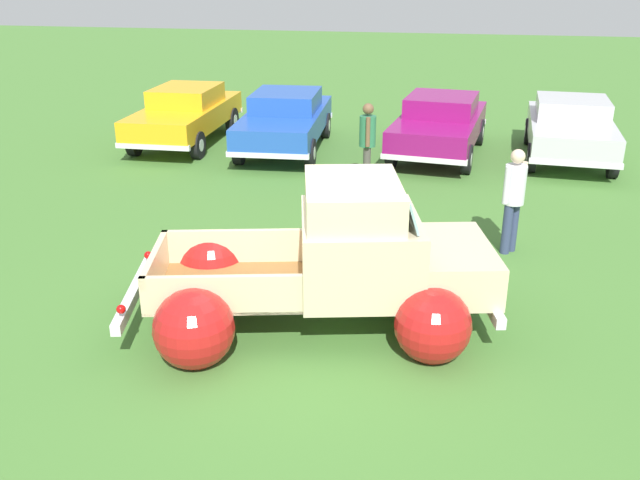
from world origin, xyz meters
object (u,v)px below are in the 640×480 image
(vintage_pickup_truck, at_px, (339,269))
(show_car_1, at_px, (285,119))
(spectator_0, at_px, (367,139))
(show_car_3, at_px, (570,127))
(show_car_2, at_px, (440,123))
(spectator_1, at_px, (514,195))
(show_car_0, at_px, (186,113))

(vintage_pickup_truck, distance_m, show_car_1, 8.95)
(spectator_0, bearing_deg, show_car_3, -155.53)
(show_car_2, bearing_deg, spectator_1, 19.55)
(show_car_3, relative_size, spectator_0, 2.46)
(show_car_0, xyz_separation_m, spectator_1, (7.82, -5.89, 0.20))
(vintage_pickup_truck, xyz_separation_m, spectator_0, (-0.41, 5.96, 0.23))
(show_car_1, relative_size, spectator_0, 2.67)
(show_car_2, relative_size, spectator_0, 2.60)
(show_car_0, height_order, show_car_1, same)
(show_car_3, bearing_deg, vintage_pickup_truck, -20.73)
(show_car_2, bearing_deg, show_car_3, 100.67)
(show_car_0, relative_size, spectator_0, 2.62)
(spectator_1, bearing_deg, show_car_3, -67.18)
(vintage_pickup_truck, relative_size, spectator_0, 2.84)
(show_car_0, relative_size, spectator_1, 2.65)
(show_car_2, height_order, spectator_0, spectator_0)
(show_car_0, xyz_separation_m, show_car_1, (2.71, -0.22, 0.00))
(show_car_0, distance_m, show_car_2, 6.49)
(show_car_1, bearing_deg, show_car_2, 89.88)
(show_car_1, relative_size, show_car_3, 1.09)
(show_car_1, distance_m, spectator_1, 7.64)
(show_car_0, bearing_deg, spectator_0, 60.30)
(show_car_2, xyz_separation_m, show_car_3, (3.04, 0.21, -0.00))
(spectator_1, bearing_deg, show_car_1, -9.47)
(show_car_1, xyz_separation_m, show_car_3, (6.83, 0.43, -0.00))
(show_car_3, height_order, spectator_0, spectator_0)
(show_car_0, relative_size, show_car_3, 1.07)
(show_car_2, relative_size, spectator_1, 2.63)
(vintage_pickup_truck, bearing_deg, spectator_1, 37.55)
(vintage_pickup_truck, bearing_deg, show_car_0, 109.22)
(vintage_pickup_truck, height_order, show_car_2, vintage_pickup_truck)
(show_car_0, bearing_deg, spectator_1, 51.77)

